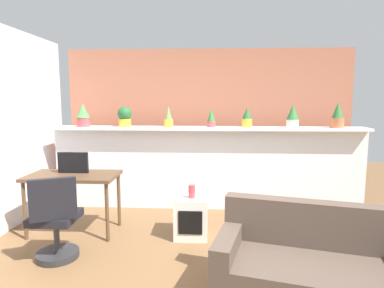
{
  "coord_description": "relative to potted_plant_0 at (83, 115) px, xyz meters",
  "views": [
    {
      "loc": [
        0.03,
        -2.92,
        1.67
      ],
      "look_at": [
        -0.18,
        1.0,
        1.14
      ],
      "focal_mm": 30.5,
      "sensor_mm": 36.0,
      "label": 1
    }
  ],
  "objects": [
    {
      "name": "brick_wall_behind",
      "position": [
        1.89,
        0.68,
        -0.19
      ],
      "size": [
        4.69,
        0.1,
        2.5
      ],
      "primitive_type": "cube",
      "color": "#AD664C",
      "rests_on": "ground"
    },
    {
      "name": "vase_on_shelf",
      "position": [
        1.71,
        -1.05,
        -0.87
      ],
      "size": [
        0.08,
        0.08,
        0.16
      ],
      "primitive_type": "cylinder",
      "color": "#CC3D47",
      "rests_on": "side_cube_shelf"
    },
    {
      "name": "potted_plant_0",
      "position": [
        0.0,
        0.0,
        0.0
      ],
      "size": [
        0.2,
        0.2,
        0.35
      ],
      "color": "#B7474C",
      "rests_on": "plant_shelf"
    },
    {
      "name": "potted_plant_6",
      "position": [
        3.77,
        0.01,
        -0.01
      ],
      "size": [
        0.19,
        0.19,
        0.37
      ],
      "color": "#C66B42",
      "rests_on": "plant_shelf"
    },
    {
      "name": "plant_shelf",
      "position": [
        1.89,
        0.04,
        -0.2
      ],
      "size": [
        4.69,
        0.38,
        0.04
      ],
      "primitive_type": "cube",
      "color": "silver",
      "rests_on": "divider_wall"
    },
    {
      "name": "ground_plane",
      "position": [
        1.89,
        -1.92,
        -1.44
      ],
      "size": [
        12.0,
        12.0,
        0.0
      ],
      "primitive_type": "plane",
      "color": "brown"
    },
    {
      "name": "side_cube_shelf",
      "position": [
        1.7,
        -1.02,
        -1.19
      ],
      "size": [
        0.4,
        0.41,
        0.5
      ],
      "color": "silver",
      "rests_on": "ground"
    },
    {
      "name": "potted_plant_2",
      "position": [
        1.3,
        0.03,
        -0.05
      ],
      "size": [
        0.13,
        0.13,
        0.31
      ],
      "color": "gold",
      "rests_on": "plant_shelf"
    },
    {
      "name": "potted_plant_3",
      "position": [
        1.94,
        0.02,
        -0.05
      ],
      "size": [
        0.12,
        0.12,
        0.28
      ],
      "color": "#B7474C",
      "rests_on": "plant_shelf"
    },
    {
      "name": "tv_monitor",
      "position": [
        0.19,
        -0.88,
        -0.56
      ],
      "size": [
        0.38,
        0.04,
        0.27
      ],
      "primitive_type": "cube",
      "color": "black",
      "rests_on": "desk"
    },
    {
      "name": "potted_plant_4",
      "position": [
        2.47,
        0.03,
        -0.04
      ],
      "size": [
        0.15,
        0.15,
        0.29
      ],
      "color": "gold",
      "rests_on": "plant_shelf"
    },
    {
      "name": "divider_wall",
      "position": [
        1.89,
        0.08,
        -0.83
      ],
      "size": [
        4.69,
        0.16,
        1.22
      ],
      "primitive_type": "cube",
      "color": "silver",
      "rests_on": "ground"
    },
    {
      "name": "potted_plant_1",
      "position": [
        0.63,
        0.04,
        -0.02
      ],
      "size": [
        0.21,
        0.21,
        0.3
      ],
      "color": "gold",
      "rests_on": "plant_shelf"
    },
    {
      "name": "office_chair",
      "position": [
        0.33,
        -1.7,
        -1.06
      ],
      "size": [
        0.51,
        0.51,
        0.91
      ],
      "color": "#262628",
      "rests_on": "ground"
    },
    {
      "name": "couch",
      "position": [
        2.77,
        -2.32,
        -1.16
      ],
      "size": [
        1.7,
        1.12,
        0.8
      ],
      "color": "brown",
      "rests_on": "ground"
    },
    {
      "name": "potted_plant_5",
      "position": [
        3.13,
        0.01,
        -0.01
      ],
      "size": [
        0.18,
        0.18,
        0.34
      ],
      "color": "silver",
      "rests_on": "plant_shelf"
    },
    {
      "name": "desk",
      "position": [
        0.22,
        -0.96,
        -0.78
      ],
      "size": [
        1.1,
        0.6,
        0.75
      ],
      "color": "brown",
      "rests_on": "ground"
    }
  ]
}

